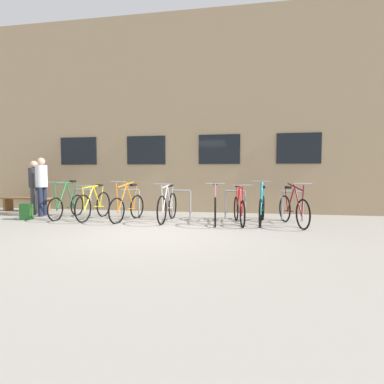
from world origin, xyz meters
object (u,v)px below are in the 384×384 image
person_by_bench (34,184)px  person_browsing (42,183)px  bicycle_silver (168,206)px  bicycle_pink (215,208)px  backpack (26,212)px  bicycle_yellow (94,205)px  bicycle_orange (127,207)px  bicycle_maroon (293,209)px  wooden_bench (27,201)px  bicycle_green (67,205)px  bicycle_teal (262,208)px  bicycle_red (239,209)px

person_by_bench → person_browsing: bearing=-32.4°
bicycle_silver → bicycle_pink: bicycle_pink is taller
backpack → bicycle_yellow: bearing=0.4°
bicycle_orange → bicycle_maroon: bicycle_orange is taller
bicycle_orange → bicycle_pink: bearing=0.3°
bicycle_orange → backpack: size_ratio=3.65×
bicycle_pink → bicycle_maroon: 1.91m
bicycle_maroon → bicycle_pink: bearing=-178.9°
bicycle_maroon → wooden_bench: bearing=171.5°
bicycle_pink → person_by_bench: 5.67m
bicycle_green → backpack: 1.04m
bicycle_teal → bicycle_red: size_ratio=1.07×
bicycle_maroon → wooden_bench: bicycle_maroon is taller
bicycle_silver → bicycle_green: bearing=178.3°
bicycle_silver → bicycle_teal: 2.43m
wooden_bench → bicycle_silver: bearing=-13.3°
bicycle_orange → person_browsing: 2.89m
bicycle_green → bicycle_pink: 4.21m
bicycle_green → bicycle_pink: (4.20, -0.16, 0.02)m
bicycle_maroon → person_browsing: 7.08m
bicycle_yellow → person_browsing: person_browsing is taller
bicycle_orange → bicycle_red: bearing=1.1°
bicycle_silver → person_browsing: (-3.88, 0.31, 0.59)m
bicycle_maroon → backpack: (-7.03, -0.34, -0.17)m
person_browsing → person_by_bench: bearing=147.6°
bicycle_silver → wooden_bench: bicycle_silver is taller
backpack → bicycle_teal: bearing=-8.2°
bicycle_yellow → wooden_bench: size_ratio=1.00×
bicycle_orange → bicycle_red: (2.94, 0.06, -0.01)m
bicycle_orange → backpack: 2.80m
wooden_bench → bicycle_teal: bearing=-8.3°
bicycle_orange → wooden_bench: bearing=162.2°
bicycle_maroon → bicycle_yellow: bearing=179.3°
bicycle_orange → bicycle_yellow: (-1.02, 0.11, 0.01)m
bicycle_orange → wooden_bench: bicycle_orange is taller
bicycle_green → bicycle_yellow: bearing=-3.9°
bicycle_pink → bicycle_green: bearing=177.8°
bicycle_red → person_browsing: 5.78m
bicycle_orange → bicycle_red: bicycle_orange is taller
bicycle_orange → bicycle_red: size_ratio=0.97×
bicycle_pink → wooden_bench: bicycle_pink is taller
bicycle_maroon → person_by_bench: bearing=175.1°
bicycle_green → wooden_bench: size_ratio=0.94×
bicycle_maroon → wooden_bench: (-8.29, 1.24, -0.04)m
bicycle_yellow → bicycle_red: bearing=-0.8°
bicycle_silver → wooden_bench: (-5.12, 1.21, -0.05)m
backpack → bicycle_pink: bearing=-9.1°
bicycle_teal → bicycle_red: bicycle_teal is taller
bicycle_pink → backpack: (-5.12, -0.30, -0.17)m
wooden_bench → bicycle_pink: bearing=-11.4°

